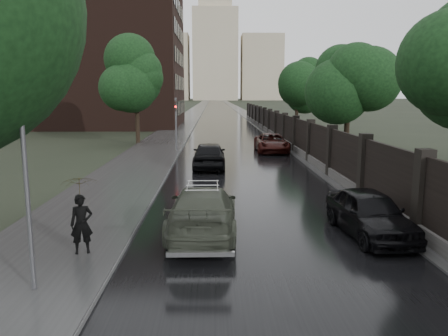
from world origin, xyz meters
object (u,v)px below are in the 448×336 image
volga_sedan (203,210)px  hatchback_left (209,155)px  car_right_far (272,143)px  tree_left_far (136,82)px  tree_right_c (297,88)px  lamp_post (26,173)px  traffic_light (176,120)px  pedestrian_umbrella (80,192)px  tree_right_b (349,84)px  car_right_near (370,213)px

volga_sedan → hatchback_left: (0.08, 12.01, 0.05)m
car_right_far → tree_left_far: bearing=154.5°
tree_right_c → volga_sedan: tree_right_c is taller
lamp_post → traffic_light: size_ratio=1.28×
lamp_post → pedestrian_umbrella: bearing=79.0°
volga_sedan → tree_right_b: bearing=-118.2°
traffic_light → car_right_near: 21.13m
tree_right_b → volga_sedan: size_ratio=1.39×
volga_sedan → car_right_near: (5.07, -0.38, -0.03)m
tree_right_c → car_right_near: size_ratio=1.69×
tree_left_far → tree_right_c: tree_left_far is taller
tree_right_b → pedestrian_umbrella: tree_right_b is taller
car_right_near → car_right_far: car_right_near is taller
tree_left_far → volga_sedan: bearing=-75.9°
tree_right_b → volga_sedan: 19.28m
traffic_light → car_right_far: traffic_light is taller
tree_left_far → traffic_light: size_ratio=1.85×
traffic_light → tree_left_far: bearing=126.5°
tree_left_far → tree_right_b: size_ratio=1.05×
tree_right_b → car_right_near: 17.75m
tree_left_far → traffic_light: tree_left_far is taller
tree_right_c → pedestrian_umbrella: size_ratio=2.87×
lamp_post → pedestrian_umbrella: 2.34m
hatchback_left → car_right_far: 8.41m
volga_sedan → car_right_far: (4.66, 19.06, -0.04)m
lamp_post → tree_left_far: bearing=95.2°
car_right_near → car_right_far: (-0.41, 19.44, -0.02)m
lamp_post → hatchback_left: size_ratio=1.11×
tree_right_c → lamp_post: size_ratio=1.37×
volga_sedan → lamp_post: bearing=51.7°
lamp_post → pedestrian_umbrella: size_ratio=2.09×
tree_left_far → tree_right_c: size_ratio=1.05×
tree_right_b → car_right_near: tree_right_b is taller
tree_right_b → lamp_post: size_ratio=1.37×
car_right_near → pedestrian_umbrella: (-8.17, -1.68, 1.08)m
tree_right_b → hatchback_left: size_ratio=1.52×
tree_right_b → lamp_post: tree_right_b is taller
tree_left_far → volga_sedan: 25.47m
tree_right_b → car_right_far: 6.93m
lamp_post → hatchback_left: (3.60, 16.20, -1.89)m
hatchback_left → car_right_far: bearing=-122.7°
pedestrian_umbrella → car_right_near: bearing=-4.6°
volga_sedan → hatchback_left: bearing=-88.7°
tree_right_c → hatchback_left: bearing=-112.6°
traffic_light → pedestrian_umbrella: traffic_light is taller
tree_right_b → pedestrian_umbrella: (-12.48, -18.37, -3.16)m
lamp_post → volga_sedan: size_ratio=1.01×
volga_sedan → hatchback_left: size_ratio=1.10×
car_right_near → tree_right_c: bearing=77.9°
lamp_post → traffic_light: lamp_post is taller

